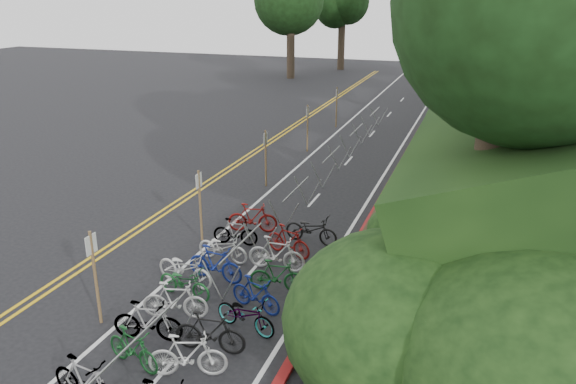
% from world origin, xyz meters
% --- Properties ---
extents(ground, '(120.00, 120.00, 0.00)m').
position_xyz_m(ground, '(0.00, 0.00, 0.00)').
color(ground, black).
rests_on(ground, ground).
extents(road_markings, '(7.47, 80.00, 0.01)m').
position_xyz_m(road_markings, '(0.63, 10.10, 0.00)').
color(road_markings, gold).
rests_on(road_markings, ground).
extents(red_curb, '(0.25, 28.00, 0.10)m').
position_xyz_m(red_curb, '(5.70, 12.00, 0.05)').
color(red_curb, maroon).
rests_on(red_curb, ground).
extents(embankment, '(14.30, 48.14, 9.11)m').
position_xyz_m(embankment, '(12.96, 19.04, 2.57)').
color(embankment, black).
rests_on(embankment, ground).
extents(bike_rack_front, '(1.13, 3.35, 1.14)m').
position_xyz_m(bike_rack_front, '(2.83, -2.06, 0.85)').
color(bike_rack_front, gray).
rests_on(bike_rack_front, ground).
extents(bike_racks_rest, '(1.14, 23.00, 1.17)m').
position_xyz_m(bike_racks_rest, '(3.00, 13.00, 0.85)').
color(bike_racks_rest, gray).
rests_on(bike_racks_rest, ground).
extents(signpost_near, '(0.08, 0.40, 2.56)m').
position_xyz_m(signpost_near, '(0.53, -0.43, 1.46)').
color(signpost_near, brown).
rests_on(signpost_near, ground).
extents(signposts_rest, '(0.08, 18.40, 2.50)m').
position_xyz_m(signposts_rest, '(0.60, 14.00, 1.43)').
color(signposts_rest, brown).
rests_on(signposts_rest, ground).
extents(bike_front, '(1.04, 2.03, 1.02)m').
position_xyz_m(bike_front, '(1.59, 2.09, 0.51)').
color(bike_front, beige).
rests_on(bike_front, ground).
extents(bike_valet, '(3.22, 11.10, 1.09)m').
position_xyz_m(bike_valet, '(3.05, 1.63, 0.51)').
color(bike_valet, slate).
rests_on(bike_valet, ground).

